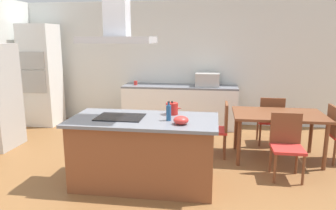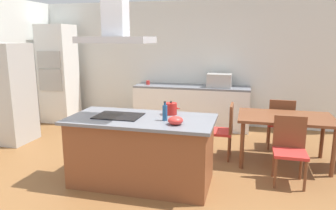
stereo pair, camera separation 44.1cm
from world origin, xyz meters
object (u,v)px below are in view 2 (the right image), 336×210
object	(u,v)px
coffee_mug_red	(148,83)
chair_at_left_end	(224,127)
wall_oven_stack	(58,74)
dining_table	(285,121)
mixing_bowl	(175,120)
chair_facing_island	(290,145)
cooktop	(119,116)
range_hood	(116,22)
olive_oil_bottle	(165,112)
countertop_microwave	(219,80)
chair_facing_back_wall	(281,121)
tea_kettle	(171,109)
refrigerator	(6,93)

from	to	relation	value
coffee_mug_red	chair_at_left_end	bearing A→B (deg)	-42.56
wall_oven_stack	dining_table	size ratio (longest dim) A/B	1.57
mixing_bowl	chair_facing_island	distance (m)	1.64
wall_oven_stack	chair_facing_island	distance (m)	5.28
coffee_mug_red	wall_oven_stack	bearing A→B (deg)	-174.50
cooktop	range_hood	distance (m)	1.20
olive_oil_bottle	countertop_microwave	size ratio (longest dim) A/B	0.48
chair_facing_back_wall	wall_oven_stack	bearing A→B (deg)	170.65
wall_oven_stack	cooktop	bearing A→B (deg)	-45.63
countertop_microwave	dining_table	distance (m)	2.09
coffee_mug_red	countertop_microwave	bearing A→B (deg)	1.21
countertop_microwave	range_hood	distance (m)	3.24
tea_kettle	chair_at_left_end	bearing A→B (deg)	54.52
range_hood	mixing_bowl	bearing A→B (deg)	-14.39
cooktop	refrigerator	bearing A→B (deg)	158.16
countertop_microwave	wall_oven_stack	xyz separation A→B (m)	(-3.64, -0.23, 0.06)
coffee_mug_red	chair_facing_back_wall	xyz separation A→B (m)	(2.72, -0.99, -0.44)
countertop_microwave	mixing_bowl	bearing A→B (deg)	-94.34
coffee_mug_red	dining_table	distance (m)	3.20
wall_oven_stack	refrigerator	size ratio (longest dim) A/B	1.21
tea_kettle	countertop_microwave	distance (m)	2.64
range_hood	wall_oven_stack	bearing A→B (deg)	134.37
mixing_bowl	chair_facing_island	xyz separation A→B (m)	(1.40, 0.73, -0.44)
coffee_mug_red	dining_table	size ratio (longest dim) A/B	0.06
tea_kettle	wall_oven_stack	distance (m)	4.01
olive_oil_bottle	coffee_mug_red	bearing A→B (deg)	111.64
olive_oil_bottle	countertop_microwave	xyz separation A→B (m)	(0.41, 2.93, 0.04)
chair_facing_island	range_hood	bearing A→B (deg)	-166.67
mixing_bowl	countertop_microwave	distance (m)	3.10
range_hood	cooktop	bearing A→B (deg)	0.00
chair_facing_island	coffee_mug_red	bearing A→B (deg)	139.51
countertop_microwave	coffee_mug_red	bearing A→B (deg)	-178.79
refrigerator	wall_oven_stack	bearing A→B (deg)	87.10
coffee_mug_red	mixing_bowl	bearing A→B (deg)	-66.61
chair_at_left_end	refrigerator	bearing A→B (deg)	-178.26
coffee_mug_red	chair_facing_back_wall	size ratio (longest dim) A/B	0.10
olive_oil_bottle	mixing_bowl	size ratio (longest dim) A/B	1.32
dining_table	range_hood	world-z (taller)	range_hood
tea_kettle	chair_facing_back_wall	distance (m)	2.28
countertop_microwave	chair_facing_island	size ratio (longest dim) A/B	0.56
refrigerator	range_hood	bearing A→B (deg)	-21.84
countertop_microwave	chair_facing_back_wall	size ratio (longest dim) A/B	0.56
countertop_microwave	range_hood	xyz separation A→B (m)	(-1.05, -2.88, 1.06)
tea_kettle	mixing_bowl	world-z (taller)	tea_kettle
tea_kettle	chair_facing_island	distance (m)	1.66
coffee_mug_red	refrigerator	bearing A→B (deg)	-140.59
countertop_microwave	chair_at_left_end	distance (m)	1.79
dining_table	range_hood	distance (m)	2.90
dining_table	chair_at_left_end	xyz separation A→B (m)	(-0.92, 0.00, -0.16)
cooktop	dining_table	distance (m)	2.53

